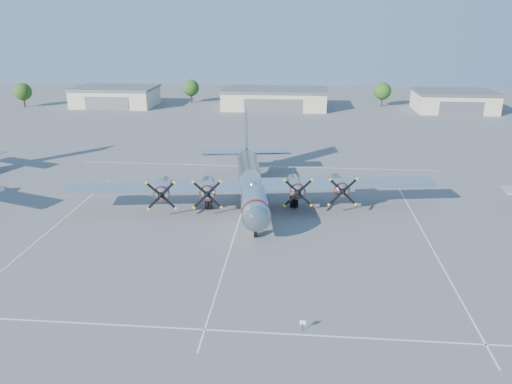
# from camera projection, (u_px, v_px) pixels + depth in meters

# --- Properties ---
(ground) EXTENTS (260.00, 260.00, 0.00)m
(ground) POSITION_uv_depth(u_px,v_px,m) (238.00, 224.00, 60.98)
(ground) COLOR #58585A
(ground) RESTS_ON ground
(parking_lines) EXTENTS (60.00, 50.08, 0.01)m
(parking_lines) POSITION_uv_depth(u_px,v_px,m) (236.00, 229.00, 59.33)
(parking_lines) COLOR silver
(parking_lines) RESTS_ON ground
(hangar_west) EXTENTS (22.60, 14.60, 5.40)m
(hangar_west) POSITION_uv_depth(u_px,v_px,m) (116.00, 96.00, 140.86)
(hangar_west) COLOR beige
(hangar_west) RESTS_ON ground
(hangar_center) EXTENTS (28.60, 14.60, 5.40)m
(hangar_center) POSITION_uv_depth(u_px,v_px,m) (274.00, 98.00, 137.09)
(hangar_center) COLOR beige
(hangar_center) RESTS_ON ground
(hangar_east) EXTENTS (20.60, 14.60, 5.40)m
(hangar_east) POSITION_uv_depth(u_px,v_px,m) (454.00, 101.00, 133.07)
(hangar_east) COLOR beige
(hangar_east) RESTS_ON ground
(tree_far_west) EXTENTS (4.80, 4.80, 6.64)m
(tree_far_west) POSITION_uv_depth(u_px,v_px,m) (23.00, 92.00, 138.73)
(tree_far_west) COLOR #382619
(tree_far_west) RESTS_ON ground
(tree_west) EXTENTS (4.80, 4.80, 6.64)m
(tree_west) POSITION_uv_depth(u_px,v_px,m) (191.00, 88.00, 146.24)
(tree_west) COLOR #382619
(tree_west) RESTS_ON ground
(tree_east) EXTENTS (4.80, 4.80, 6.64)m
(tree_east) POSITION_uv_depth(u_px,v_px,m) (382.00, 91.00, 139.75)
(tree_east) COLOR #382619
(tree_east) RESTS_ON ground
(main_bomber_b29) EXTENTS (52.17, 39.47, 10.58)m
(main_bomber_b29) POSITION_uv_depth(u_px,v_px,m) (251.00, 203.00, 67.92)
(main_bomber_b29) COLOR silver
(main_bomber_b29) RESTS_ON ground
(info_placard) EXTENTS (0.50, 0.05, 0.95)m
(info_placard) POSITION_uv_depth(u_px,v_px,m) (303.00, 324.00, 39.96)
(info_placard) COLOR black
(info_placard) RESTS_ON ground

